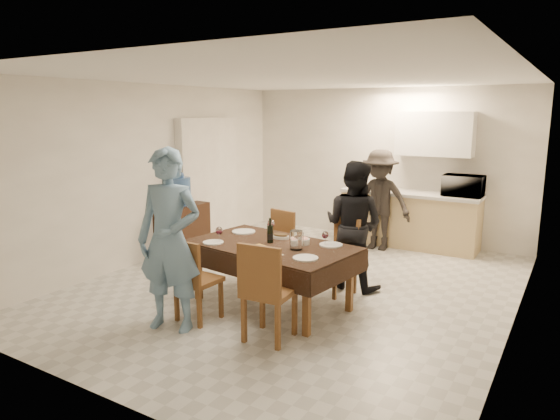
{
  "coord_description": "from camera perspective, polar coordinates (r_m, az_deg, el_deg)",
  "views": [
    {
      "loc": [
        2.96,
        -5.32,
        2.2
      ],
      "look_at": [
        -0.09,
        -0.3,
        1.04
      ],
      "focal_mm": 32.0,
      "sensor_mm": 36.0,
      "label": 1
    }
  ],
  "objects": [
    {
      "name": "plate_far_right",
      "position": [
        5.63,
        5.84,
        -3.98
      ],
      "size": [
        0.26,
        0.26,
        0.01
      ],
      "primitive_type": "cylinder",
      "color": "silver",
      "rests_on": "dining_table"
    },
    {
      "name": "person_kitchen",
      "position": [
        8.15,
        11.26,
        1.13
      ],
      "size": [
        1.04,
        0.6,
        1.62
      ],
      "primitive_type": "imported",
      "color": "black",
      "rests_on": "floor"
    },
    {
      "name": "chair_far_right",
      "position": [
        6.05,
        6.01,
        -4.52
      ],
      "size": [
        0.54,
        0.56,
        0.5
      ],
      "rotation": [
        0.0,
        0.0,
        2.78
      ],
      "color": "brown",
      "rests_on": "floor"
    },
    {
      "name": "salad_bowl",
      "position": [
        5.66,
        2.57,
        -3.61
      ],
      "size": [
        0.17,
        0.17,
        0.07
      ],
      "primitive_type": "cylinder",
      "color": "silver",
      "rests_on": "dining_table"
    },
    {
      "name": "floor",
      "position": [
        6.47,
        2.11,
        -8.71
      ],
      "size": [
        5.0,
        6.0,
        0.02
      ],
      "primitive_type": "cube",
      "color": "silver",
      "rests_on": "ground"
    },
    {
      "name": "plate_near_left",
      "position": [
        5.76,
        -7.64,
        -3.68
      ],
      "size": [
        0.24,
        0.24,
        0.01
      ],
      "primitive_type": "cylinder",
      "color": "silver",
      "rests_on": "dining_table"
    },
    {
      "name": "kitchen_base_cabinet",
      "position": [
        8.52,
        14.54,
        -1.16
      ],
      "size": [
        2.2,
        0.6,
        0.86
      ],
      "primitive_type": "cube",
      "color": "tan",
      "rests_on": "floor"
    },
    {
      "name": "wine_glass_b",
      "position": [
        5.59,
        5.18,
        -3.26
      ],
      "size": [
        0.08,
        0.08,
        0.17
      ],
      "primitive_type": null,
      "color": "white",
      "rests_on": "dining_table"
    },
    {
      "name": "mushroom_dish",
      "position": [
        5.91,
        0.06,
        -3.09
      ],
      "size": [
        0.2,
        0.2,
        0.03
      ],
      "primitive_type": "cylinder",
      "color": "silver",
      "rests_on": "dining_table"
    },
    {
      "name": "console",
      "position": [
        7.94,
        -11.04,
        -2.2
      ],
      "size": [
        0.42,
        0.84,
        0.78
      ],
      "primitive_type": "cube",
      "color": "black",
      "rests_on": "floor"
    },
    {
      "name": "wine_glass_a",
      "position": [
        5.75,
        -6.96,
        -2.81
      ],
      "size": [
        0.08,
        0.08,
        0.19
      ],
      "primitive_type": null,
      "color": "white",
      "rests_on": "dining_table"
    },
    {
      "name": "kitchen_worktop",
      "position": [
        8.44,
        14.69,
        1.86
      ],
      "size": [
        2.24,
        0.64,
        0.05
      ],
      "primitive_type": "cube",
      "color": "#B9B9B4",
      "rests_on": "kitchen_base_cabinet"
    },
    {
      "name": "wine_bottle",
      "position": [
        5.69,
        -1.14,
        -2.35
      ],
      "size": [
        0.07,
        0.07,
        0.29
      ],
      "primitive_type": null,
      "color": "black",
      "rests_on": "dining_table"
    },
    {
      "name": "microwave",
      "position": [
        8.22,
        20.23,
        2.62
      ],
      "size": [
        0.59,
        0.4,
        0.33
      ],
      "primitive_type": "imported",
      "rotation": [
        0.0,
        0.0,
        3.14
      ],
      "color": "white",
      "rests_on": "kitchen_worktop"
    },
    {
      "name": "water_pitcher",
      "position": [
        5.42,
        1.87,
        -3.47
      ],
      "size": [
        0.14,
        0.14,
        0.21
      ],
      "primitive_type": "cylinder",
      "color": "white",
      "rests_on": "dining_table"
    },
    {
      "name": "savoury_tart",
      "position": [
        5.29,
        -2.26,
        -4.72
      ],
      "size": [
        0.49,
        0.43,
        0.05
      ],
      "primitive_type": "cube",
      "rotation": [
        0.0,
        0.0,
        -0.33
      ],
      "color": "gold",
      "rests_on": "dining_table"
    },
    {
      "name": "wine_glass_c",
      "position": [
        5.98,
        -1.07,
        -2.07
      ],
      "size": [
        0.09,
        0.09,
        0.21
      ],
      "primitive_type": null,
      "color": "white",
      "rests_on": "dining_table"
    },
    {
      "name": "wall_right",
      "position": [
        5.41,
        25.99,
        0.46
      ],
      "size": [
        0.02,
        6.0,
        2.6
      ],
      "primitive_type": "cube",
      "color": "white",
      "rests_on": "floor"
    },
    {
      "name": "person_near",
      "position": [
        5.14,
        -12.52,
        -3.39
      ],
      "size": [
        0.78,
        0.62,
        1.86
      ],
      "primitive_type": "imported",
      "rotation": [
        0.0,
        0.0,
        0.28
      ],
      "color": "#648AAD",
      "rests_on": "floor"
    },
    {
      "name": "chair_far_left",
      "position": [
        6.48,
        -1.21,
        -3.49
      ],
      "size": [
        0.49,
        0.49,
        0.49
      ],
      "rotation": [
        0.0,
        0.0,
        2.94
      ],
      "color": "brown",
      "rests_on": "floor"
    },
    {
      "name": "wall_back",
      "position": [
        8.87,
        11.71,
        5.14
      ],
      "size": [
        5.0,
        0.02,
        2.6
      ],
      "primitive_type": "cube",
      "color": "white",
      "rests_on": "floor"
    },
    {
      "name": "wall_front",
      "position": [
        3.86,
        -20.04,
        -3.01
      ],
      "size": [
        5.0,
        0.02,
        2.6
      ],
      "primitive_type": "cube",
      "color": "white",
      "rests_on": "floor"
    },
    {
      "name": "stub_partition",
      "position": [
        8.53,
        -8.17,
        3.32
      ],
      "size": [
        0.15,
        1.4,
        2.1
      ],
      "primitive_type": "cube",
      "color": "white",
      "rests_on": "floor"
    },
    {
      "name": "dining_table",
      "position": [
        5.67,
        -0.98,
        -4.25
      ],
      "size": [
        1.99,
        1.32,
        0.73
      ],
      "rotation": [
        0.0,
        0.0,
        -0.13
      ],
      "color": "black",
      "rests_on": "floor"
    },
    {
      "name": "upper_cabinet",
      "position": [
        8.4,
        17.28,
        8.3
      ],
      "size": [
        1.2,
        0.34,
        0.7
      ],
      "primitive_type": "cube",
      "color": "white",
      "rests_on": "wall_back"
    },
    {
      "name": "wall_left",
      "position": [
        7.67,
        -14.38,
        4.1
      ],
      "size": [
        0.02,
        6.0,
        2.6
      ],
      "primitive_type": "cube",
      "color": "white",
      "rests_on": "floor"
    },
    {
      "name": "plate_near_right",
      "position": [
        5.12,
        2.93,
        -5.5
      ],
      "size": [
        0.26,
        0.26,
        0.02
      ],
      "primitive_type": "cylinder",
      "color": "silver",
      "rests_on": "dining_table"
    },
    {
      "name": "person_far",
      "position": [
        6.3,
        8.39,
        -1.72
      ],
      "size": [
        0.84,
        0.68,
        1.61
      ],
      "primitive_type": "imported",
      "rotation": [
        0.0,
        0.0,
        3.05
      ],
      "color": "black",
      "rests_on": "floor"
    },
    {
      "name": "plate_far_left",
      "position": [
        6.22,
        -4.18,
        -2.48
      ],
      "size": [
        0.29,
        0.29,
        0.02
      ],
      "primitive_type": "cylinder",
      "color": "silver",
      "rests_on": "dining_table"
    },
    {
      "name": "water_jug",
      "position": [
        7.83,
        -11.2,
        2.12
      ],
      "size": [
        0.29,
        0.29,
        0.43
      ],
      "primitive_type": "cylinder",
      "color": "#4371BE",
      "rests_on": "console"
    },
    {
      "name": "chair_near_left",
      "position": [
        5.33,
        -9.96,
        -7.01
      ],
      "size": [
        0.43,
        0.43,
        0.49
      ],
      "rotation": [
        0.0,
        0.0,
        -0.06
      ],
      "color": "brown",
      "rests_on": "floor"
    },
    {
      "name": "chair_near_right",
      "position": [
        4.78,
        -1.82,
        -8.26
      ],
      "size": [
        0.49,
        0.49,
        0.54
      ],
      "rotation": [
        0.0,
        0.0,
        0.07
      ],
      "color": "brown",
      "rests_on": "floor"
    },
    {
      "name": "ceiling",
      "position": [
        6.1,
        2.29,
        14.93
      ],
      "size": [
        5.0,
        6.0,
        0.02
      ],
      "primitive_type": "cube",
      "color": "white",
      "rests_on": "wall_back"
    }
  ]
}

